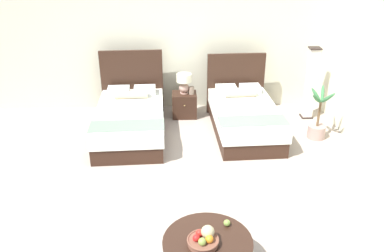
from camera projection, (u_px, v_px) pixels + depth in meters
ground_plane at (192, 182)px, 5.93m from camera, size 9.43×9.61×0.02m
wall_back at (185, 39)px, 8.03m from camera, size 9.43×0.12×2.86m
bed_near_window at (131, 118)px, 7.27m from camera, size 1.30×2.26×1.30m
bed_near_corner at (244, 116)px, 7.34m from camera, size 1.22×2.11×1.23m
nightstand at (184, 105)px, 8.00m from camera, size 0.49×0.44×0.49m
table_lamp at (184, 82)px, 7.81m from camera, size 0.30×0.30×0.40m
vase at (192, 90)px, 7.83m from camera, size 0.10×0.10×0.16m
coffee_table at (208, 248)px, 4.17m from camera, size 0.95×0.95×0.44m
fruit_bowl at (204, 239)px, 4.05m from camera, size 0.33×0.33×0.19m
loose_apple at (227, 223)px, 4.32m from camera, size 0.07×0.07×0.07m
floor_lamp_corner at (310, 84)px, 7.76m from camera, size 0.22×0.22×1.43m
potted_palm at (318, 124)px, 7.11m from camera, size 0.52×0.59×0.96m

